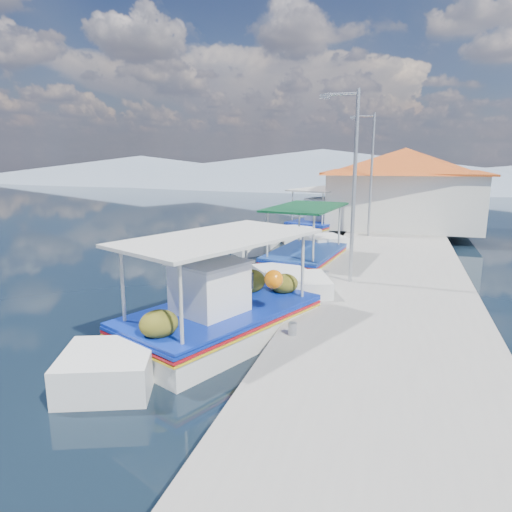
# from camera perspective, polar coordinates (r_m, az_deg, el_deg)

# --- Properties ---
(ground) EXTENTS (160.00, 160.00, 0.00)m
(ground) POSITION_cam_1_polar(r_m,az_deg,el_deg) (14.85, -7.44, -5.58)
(ground) COLOR black
(ground) RESTS_ON ground
(quay) EXTENTS (5.00, 44.00, 0.50)m
(quay) POSITION_cam_1_polar(r_m,az_deg,el_deg) (19.31, 16.50, -0.98)
(quay) COLOR #9B9891
(quay) RESTS_ON ground
(bollards) EXTENTS (0.20, 17.20, 0.30)m
(bollards) POSITION_cam_1_polar(r_m,az_deg,el_deg) (18.62, 10.08, 0.12)
(bollards) COLOR #A5A8AD
(bollards) RESTS_ON quay
(main_caique) EXTENTS (4.89, 8.20, 2.95)m
(main_caique) POSITION_cam_1_polar(r_m,az_deg,el_deg) (11.73, -4.41, -7.57)
(main_caique) COLOR silver
(main_caique) RESTS_ON ground
(caique_green_canopy) EXTENTS (2.96, 7.61, 2.87)m
(caique_green_canopy) POSITION_cam_1_polar(r_m,az_deg,el_deg) (18.61, 6.06, -0.46)
(caique_green_canopy) COLOR silver
(caique_green_canopy) RESTS_ON ground
(caique_blue_hull) EXTENTS (1.70, 5.52, 0.98)m
(caique_blue_hull) POSITION_cam_1_polar(r_m,az_deg,el_deg) (23.27, 0.37, 1.82)
(caique_blue_hull) COLOR silver
(caique_blue_hull) RESTS_ON ground
(caique_far) EXTENTS (4.26, 7.85, 2.92)m
(caique_far) POSITION_cam_1_polar(r_m,az_deg,el_deg) (27.36, 8.29, 3.90)
(caique_far) COLOR silver
(caique_far) RESTS_ON ground
(harbor_building) EXTENTS (10.49, 10.49, 4.40)m
(harbor_building) POSITION_cam_1_polar(r_m,az_deg,el_deg) (27.88, 17.73, 8.22)
(harbor_building) COLOR white
(harbor_building) RESTS_ON quay
(lamp_post_near) EXTENTS (1.21, 0.14, 6.00)m
(lamp_post_near) POSITION_cam_1_polar(r_m,az_deg,el_deg) (14.91, 11.70, 9.43)
(lamp_post_near) COLOR #A5A8AD
(lamp_post_near) RESTS_ON quay
(lamp_post_far) EXTENTS (1.21, 0.14, 6.00)m
(lamp_post_far) POSITION_cam_1_polar(r_m,az_deg,el_deg) (23.87, 13.84, 10.41)
(lamp_post_far) COLOR #A5A8AD
(lamp_post_far) RESTS_ON quay
(mountain_ridge) EXTENTS (171.40, 96.00, 5.50)m
(mountain_ridge) POSITION_cam_1_polar(r_m,az_deg,el_deg) (68.87, 17.80, 9.84)
(mountain_ridge) COLOR gray
(mountain_ridge) RESTS_ON ground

